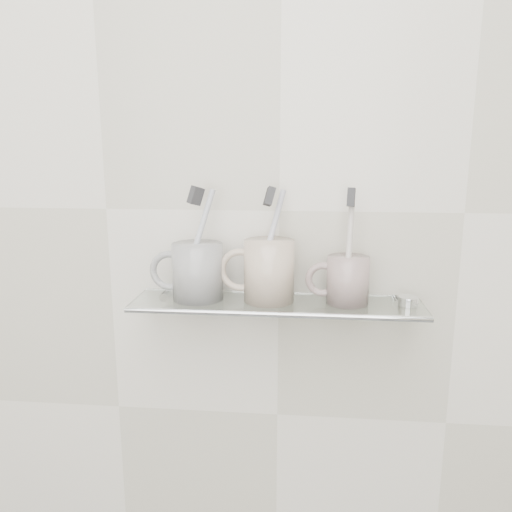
# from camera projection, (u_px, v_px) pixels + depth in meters

# --- Properties ---
(wall_back) EXTENTS (2.50, 0.00, 2.50)m
(wall_back) POSITION_uv_depth(u_px,v_px,m) (279.00, 211.00, 0.89)
(wall_back) COLOR beige
(wall_back) RESTS_ON ground
(shelf_glass) EXTENTS (0.50, 0.12, 0.01)m
(shelf_glass) POSITION_uv_depth(u_px,v_px,m) (277.00, 304.00, 0.86)
(shelf_glass) COLOR silver
(shelf_glass) RESTS_ON wall_back
(shelf_rail) EXTENTS (0.50, 0.01, 0.01)m
(shelf_rail) POSITION_uv_depth(u_px,v_px,m) (275.00, 314.00, 0.81)
(shelf_rail) COLOR silver
(shelf_rail) RESTS_ON shelf_glass
(bracket_left) EXTENTS (0.02, 0.03, 0.02)m
(bracket_left) POSITION_uv_depth(u_px,v_px,m) (166.00, 298.00, 0.93)
(bracket_left) COLOR silver
(bracket_left) RESTS_ON wall_back
(bracket_right) EXTENTS (0.02, 0.03, 0.02)m
(bracket_right) POSITION_uv_depth(u_px,v_px,m) (395.00, 305.00, 0.89)
(bracket_right) COLOR silver
(bracket_right) RESTS_ON wall_back
(mug_left) EXTENTS (0.09, 0.09, 0.10)m
(mug_left) POSITION_uv_depth(u_px,v_px,m) (198.00, 271.00, 0.87)
(mug_left) COLOR white
(mug_left) RESTS_ON shelf_glass
(mug_left_handle) EXTENTS (0.07, 0.01, 0.07)m
(mug_left_handle) POSITION_uv_depth(u_px,v_px,m) (170.00, 271.00, 0.87)
(mug_left_handle) COLOR white
(mug_left_handle) RESTS_ON mug_left
(toothbrush_left) EXTENTS (0.07, 0.03, 0.19)m
(toothbrush_left) POSITION_uv_depth(u_px,v_px,m) (197.00, 242.00, 0.86)
(toothbrush_left) COLOR silver
(toothbrush_left) RESTS_ON mug_left
(bristles_left) EXTENTS (0.03, 0.03, 0.04)m
(bristles_left) POSITION_uv_depth(u_px,v_px,m) (196.00, 196.00, 0.84)
(bristles_left) COLOR #2E2F31
(bristles_left) RESTS_ON toothbrush_left
(mug_center) EXTENTS (0.11, 0.11, 0.11)m
(mug_center) POSITION_uv_depth(u_px,v_px,m) (269.00, 271.00, 0.86)
(mug_center) COLOR beige
(mug_center) RESTS_ON shelf_glass
(mug_center_handle) EXTENTS (0.08, 0.01, 0.08)m
(mug_center_handle) POSITION_uv_depth(u_px,v_px,m) (241.00, 270.00, 0.86)
(mug_center_handle) COLOR beige
(mug_center_handle) RESTS_ON mug_center
(toothbrush_center) EXTENTS (0.06, 0.07, 0.18)m
(toothbrush_center) POSITION_uv_depth(u_px,v_px,m) (269.00, 244.00, 0.85)
(toothbrush_center) COLOR #B1AFC2
(toothbrush_center) RESTS_ON mug_center
(bristles_center) EXTENTS (0.02, 0.03, 0.04)m
(bristles_center) POSITION_uv_depth(u_px,v_px,m) (269.00, 196.00, 0.83)
(bristles_center) COLOR #2E2F31
(bristles_center) RESTS_ON toothbrush_center
(mug_right) EXTENTS (0.09, 0.09, 0.08)m
(mug_right) POSITION_uv_depth(u_px,v_px,m) (348.00, 280.00, 0.85)
(mug_right) COLOR silver
(mug_right) RESTS_ON shelf_glass
(mug_right_handle) EXTENTS (0.06, 0.01, 0.06)m
(mug_right_handle) POSITION_uv_depth(u_px,v_px,m) (323.00, 279.00, 0.85)
(mug_right_handle) COLOR silver
(mug_right_handle) RESTS_ON mug_right
(toothbrush_right) EXTENTS (0.02, 0.04, 0.19)m
(toothbrush_right) POSITION_uv_depth(u_px,v_px,m) (349.00, 245.00, 0.83)
(toothbrush_right) COLOR beige
(toothbrush_right) RESTS_ON mug_right
(bristles_right) EXTENTS (0.02, 0.03, 0.03)m
(bristles_right) POSITION_uv_depth(u_px,v_px,m) (351.00, 197.00, 0.82)
(bristles_right) COLOR #2E2F31
(bristles_right) RESTS_ON toothbrush_right
(chrome_cap) EXTENTS (0.03, 0.03, 0.01)m
(chrome_cap) POSITION_uv_depth(u_px,v_px,m) (408.00, 301.00, 0.84)
(chrome_cap) COLOR silver
(chrome_cap) RESTS_ON shelf_glass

